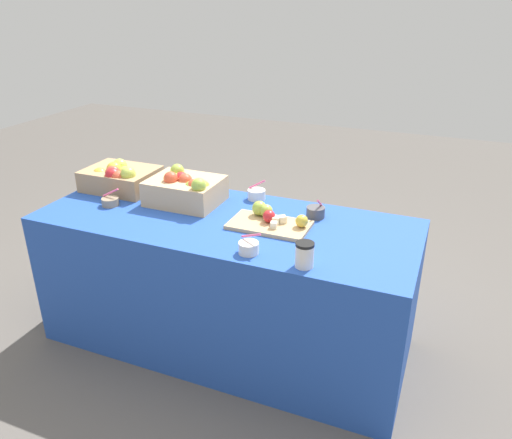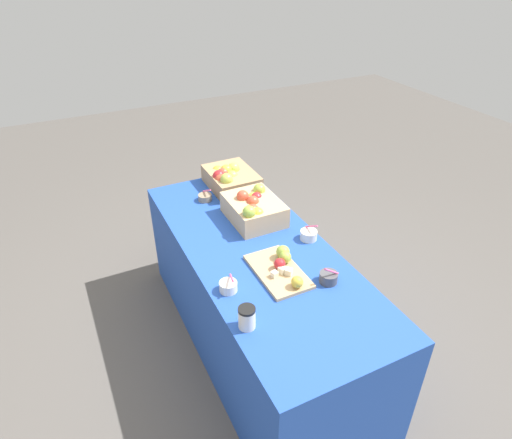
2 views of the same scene
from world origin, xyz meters
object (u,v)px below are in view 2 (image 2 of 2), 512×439
(sample_bowl_far, at_px, (205,197))
(sample_bowl_extra, at_px, (309,235))
(sample_bowl_near, at_px, (228,286))
(sample_bowl_mid, at_px, (329,277))
(apple_crate_left, at_px, (230,178))
(apple_crate_middle, at_px, (254,208))
(coffee_cup, at_px, (247,318))
(cutting_board_front, at_px, (281,267))

(sample_bowl_far, distance_m, sample_bowl_extra, 0.78)
(sample_bowl_near, height_order, sample_bowl_mid, sample_bowl_mid)
(apple_crate_left, xyz_separation_m, sample_bowl_near, (0.98, -0.43, -0.05))
(apple_crate_left, bearing_deg, sample_bowl_near, -23.74)
(apple_crate_middle, relative_size, sample_bowl_far, 3.95)
(apple_crate_left, relative_size, coffee_cup, 3.62)
(cutting_board_front, bearing_deg, sample_bowl_mid, 44.62)
(apple_crate_middle, xyz_separation_m, sample_bowl_near, (0.53, -0.40, -0.05))
(sample_bowl_far, bearing_deg, cutting_board_front, 6.00)
(sample_bowl_far, height_order, sample_bowl_extra, sample_bowl_extra)
(sample_bowl_far, relative_size, sample_bowl_extra, 0.89)
(cutting_board_front, height_order, sample_bowl_near, sample_bowl_near)
(cutting_board_front, bearing_deg, sample_bowl_far, -174.00)
(apple_crate_left, xyz_separation_m, sample_bowl_far, (0.09, -0.22, -0.05))
(apple_crate_middle, bearing_deg, sample_bowl_extra, 30.04)
(apple_crate_middle, bearing_deg, sample_bowl_near, -36.65)
(apple_crate_middle, relative_size, sample_bowl_extra, 3.52)
(sample_bowl_far, relative_size, coffee_cup, 0.87)
(cutting_board_front, xyz_separation_m, coffee_cup, (0.27, -0.32, 0.03))
(apple_crate_middle, xyz_separation_m, sample_bowl_extra, (0.33, 0.19, -0.05))
(sample_bowl_near, xyz_separation_m, sample_bowl_far, (-0.89, 0.21, -0.00))
(apple_crate_left, height_order, sample_bowl_mid, apple_crate_left)
(sample_bowl_extra, bearing_deg, coffee_cup, -52.82)
(sample_bowl_near, distance_m, sample_bowl_mid, 0.50)
(apple_crate_left, bearing_deg, sample_bowl_mid, 2.35)
(coffee_cup, bearing_deg, sample_bowl_mid, 100.89)
(apple_crate_left, height_order, sample_bowl_near, apple_crate_left)
(sample_bowl_mid, relative_size, coffee_cup, 1.04)
(cutting_board_front, bearing_deg, coffee_cup, -49.98)
(sample_bowl_near, xyz_separation_m, sample_bowl_mid, (0.16, 0.48, 0.00))
(cutting_board_front, distance_m, sample_bowl_extra, 0.34)
(sample_bowl_far, bearing_deg, apple_crate_middle, 27.73)
(sample_bowl_mid, distance_m, sample_bowl_extra, 0.38)
(cutting_board_front, bearing_deg, sample_bowl_near, -87.16)
(apple_crate_middle, distance_m, sample_bowl_near, 0.67)
(sample_bowl_mid, bearing_deg, cutting_board_front, -135.38)
(apple_crate_left, distance_m, sample_bowl_near, 1.07)
(apple_crate_left, bearing_deg, coffee_cup, -20.04)
(cutting_board_front, xyz_separation_m, sample_bowl_extra, (-0.19, 0.28, 0.00))
(apple_crate_middle, xyz_separation_m, sample_bowl_mid, (0.70, 0.08, -0.05))
(apple_crate_middle, xyz_separation_m, sample_bowl_far, (-0.35, -0.19, -0.06))
(sample_bowl_far, height_order, coffee_cup, coffee_cup)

